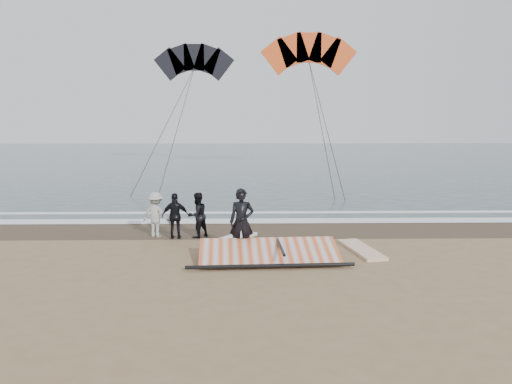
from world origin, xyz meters
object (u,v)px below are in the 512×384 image
at_px(man_main, 242,222).
at_px(board_cream, 230,239).
at_px(sail_rig, 267,253).
at_px(board_white, 361,249).

distance_m(man_main, board_cream, 1.88).
relative_size(man_main, sail_rig, 0.43).
relative_size(man_main, board_white, 0.85).
bearing_deg(sail_rig, board_cream, 116.86).
height_order(man_main, board_cream, man_main).
bearing_deg(man_main, board_cream, 107.89).
bearing_deg(board_cream, man_main, -40.49).
relative_size(board_cream, sail_rig, 0.50).
distance_m(board_white, sail_rig, 3.03).
height_order(board_white, board_cream, board_cream).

